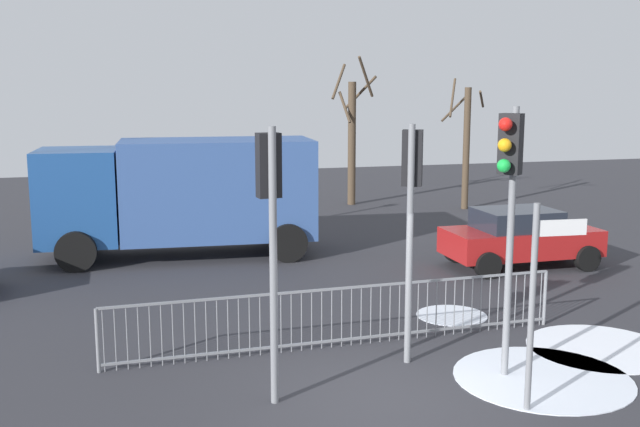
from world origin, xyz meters
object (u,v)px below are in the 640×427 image
Objects in this scene: traffic_light_foreground_left at (412,189)px; direction_sign_post at (537,296)px; traffic_light_rear_left at (509,182)px; bare_tree_centre at (352,136)px; delivery_truck at (182,192)px; car_red_mid at (520,237)px; traffic_light_rear_right at (269,202)px; bare_tree_left at (466,144)px.

direction_sign_post is at bearing -40.72° from traffic_light_foreground_left.
traffic_light_rear_left is 0.75× the size of bare_tree_centre.
delivery_truck is (-3.98, 9.87, -1.34)m from traffic_light_rear_left.
traffic_light_foreground_left is 9.25m from delivery_truck.
traffic_light_rear_left is at bearing 115.99° from delivery_truck.
traffic_light_rear_left is 1.10× the size of car_red_mid.
direction_sign_post is at bearing 113.12° from delivery_truck.
delivery_truck is (-0.37, 9.67, -1.17)m from traffic_light_rear_right.
car_red_mid is at bearing 160.72° from delivery_truck.
bare_tree_centre is (7.04, 7.24, 0.90)m from delivery_truck.
delivery_truck is 1.51× the size of bare_tree_left.
bare_tree_centre is at bearing -50.98° from traffic_light_rear_left.
bare_tree_left reaches higher than traffic_light_rear_left.
traffic_light_rear_right is 1.34× the size of direction_sign_post.
traffic_light_foreground_left is at bearing 112.42° from delivery_truck.
bare_tree_centre is at bearing 95.31° from car_red_mid.
traffic_light_rear_right is 9.75m from delivery_truck.
delivery_truck is at bearing -18.90° from traffic_light_rear_left.
traffic_light_rear_left is 1.84m from direction_sign_post.
traffic_light_foreground_left is 1.03× the size of car_red_mid.
car_red_mid is at bearing 73.40° from traffic_light_foreground_left.
bare_tree_left is (7.84, 13.85, -0.46)m from traffic_light_foreground_left.
bare_tree_left is (2.72, 8.60, 1.64)m from car_red_mid.
bare_tree_left is at bearing -29.54° from bare_tree_centre.
traffic_light_foreground_left is at bearing 116.08° from direction_sign_post.
direction_sign_post is at bearing -113.18° from bare_tree_left.
bare_tree_left is at bearing -65.07° from traffic_light_rear_left.
direction_sign_post reaches higher than car_red_mid.
traffic_light_rear_right is 10.08m from car_red_mid.
traffic_light_rear_right is at bearing 162.95° from direction_sign_post.
direction_sign_post is 18.57m from bare_tree_centre.
traffic_light_rear_left reaches higher than direction_sign_post.
traffic_light_rear_right is at bearing -131.57° from traffic_light_foreground_left.
delivery_truck is at bearing 85.96° from traffic_light_rear_right.
traffic_light_foreground_left reaches higher than car_red_mid.
traffic_light_rear_left reaches higher than car_red_mid.
bare_tree_left reaches higher than traffic_light_rear_right.
traffic_light_foreground_left is 7.63m from car_red_mid.
direction_sign_post is 11.67m from delivery_truck.
traffic_light_rear_right is 0.94× the size of traffic_light_rear_left.
car_red_mid is (7.64, 6.21, -2.14)m from traffic_light_rear_right.
car_red_mid is (5.12, 5.26, -2.10)m from traffic_light_foreground_left.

